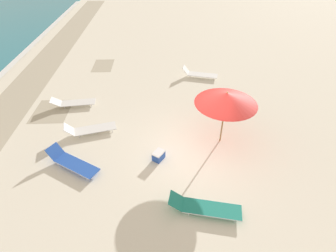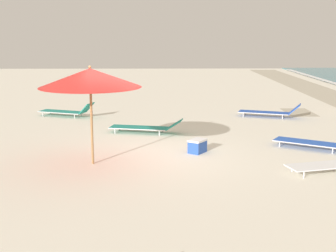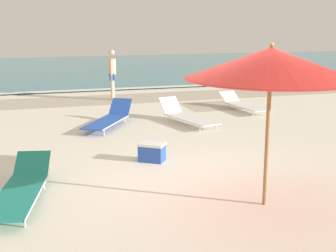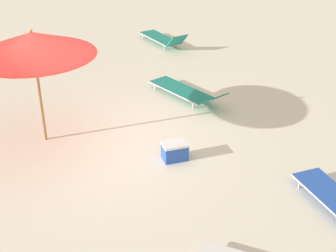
# 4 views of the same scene
# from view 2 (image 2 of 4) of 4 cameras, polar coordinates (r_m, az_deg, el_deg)

# --- Properties ---
(ground_plane) EXTENTS (60.00, 60.00, 0.16)m
(ground_plane) POSITION_cam_2_polar(r_m,az_deg,el_deg) (12.24, -3.65, -4.31)
(ground_plane) COLOR silver
(beach_umbrella) EXTENTS (2.49, 2.49, 2.44)m
(beach_umbrella) POSITION_cam_2_polar(r_m,az_deg,el_deg) (11.46, -9.47, 5.79)
(beach_umbrella) COLOR #9E7547
(beach_umbrella) RESTS_ON ground_plane
(sun_lounger_under_umbrella) EXTENTS (1.34, 2.27, 0.58)m
(sun_lounger_under_umbrella) POSITION_cam_2_polar(r_m,az_deg,el_deg) (18.52, -12.21, 1.79)
(sun_lounger_under_umbrella) COLOR #1E8475
(sun_lounger_under_umbrella) RESTS_ON ground_plane
(sun_lounger_near_water_left) EXTENTS (1.70, 2.23, 0.60)m
(sun_lounger_near_water_left) POSITION_cam_2_polar(r_m,az_deg,el_deg) (13.68, 17.61, -1.87)
(sun_lounger_near_water_left) COLOR blue
(sun_lounger_near_water_left) RESTS_ON ground_plane
(sun_lounger_mid_beach_solo) EXTENTS (1.09, 2.43, 0.49)m
(sun_lounger_mid_beach_solo) POSITION_cam_2_polar(r_m,az_deg,el_deg) (15.15, -2.71, -0.13)
(sun_lounger_mid_beach_solo) COLOR #1E8475
(sun_lounger_mid_beach_solo) RESTS_ON ground_plane
(sun_lounger_mid_beach_pair_a) EXTENTS (1.14, 2.30, 0.60)m
(sun_lounger_mid_beach_pair_a) POSITION_cam_2_polar(r_m,az_deg,el_deg) (11.67, 19.58, -4.25)
(sun_lounger_mid_beach_pair_a) COLOR white
(sun_lounger_mid_beach_pair_a) RESTS_ON ground_plane
(sun_lounger_mid_beach_pair_b) EXTENTS (1.35, 2.38, 0.56)m
(sun_lounger_mid_beach_pair_b) POSITION_cam_2_polar(r_m,az_deg,el_deg) (18.38, 12.29, 1.70)
(sun_lounger_mid_beach_pair_b) COLOR blue
(sun_lounger_mid_beach_pair_b) RESTS_ON ground_plane
(cooler_box) EXTENTS (0.61, 0.57, 0.37)m
(cooler_box) POSITION_cam_2_polar(r_m,az_deg,el_deg) (12.74, 3.61, -2.44)
(cooler_box) COLOR blue
(cooler_box) RESTS_ON ground_plane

